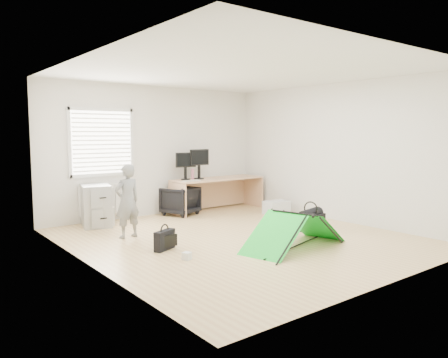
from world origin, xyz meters
TOP-DOWN VIEW (x-y plane):
  - ground at (0.00, 0.00)m, footprint 5.50×5.50m
  - back_wall at (0.00, 2.75)m, footprint 5.00×0.02m
  - window at (-1.20, 2.71)m, footprint 1.20×0.06m
  - radiator at (-1.20, 2.67)m, footprint 1.00×0.12m
  - desk at (1.29, 2.29)m, footprint 2.15×0.70m
  - filing_cabinet at (-1.49, 2.37)m, footprint 0.64×0.76m
  - monitor_left at (0.51, 2.41)m, footprint 0.46×0.18m
  - monitor_right at (0.84, 2.37)m, footprint 0.50×0.15m
  - keyboard at (0.47, 2.11)m, footprint 0.43×0.17m
  - thermos at (0.70, 2.42)m, footprint 0.08×0.08m
  - office_chair at (0.34, 2.36)m, footprint 0.83×0.84m
  - person at (-1.43, 1.16)m, footprint 0.48×0.34m
  - kite at (0.28, -0.97)m, footprint 1.85×1.18m
  - storage_crate at (2.01, 1.16)m, footprint 0.54×0.41m
  - tote_bag at (-1.34, 2.60)m, footprint 0.31×0.20m
  - laptop_bag at (-1.33, 0.12)m, footprint 0.40×0.27m
  - white_box at (-1.35, -0.51)m, footprint 0.14×0.14m
  - duffel_bag at (1.45, -0.27)m, footprint 0.67×0.46m

SIDE VIEW (x-z plane):
  - ground at x=0.00m, z-range 0.00..0.00m
  - white_box at x=-1.35m, z-range 0.00..0.10m
  - duffel_bag at x=1.45m, z-range 0.00..0.27m
  - storage_crate at x=2.01m, z-range 0.00..0.28m
  - laptop_bag at x=-1.33m, z-range 0.00..0.29m
  - tote_bag at x=-1.34m, z-range 0.00..0.34m
  - kite at x=0.28m, z-range 0.00..0.53m
  - office_chair at x=0.34m, z-range 0.00..0.60m
  - desk at x=1.29m, z-range 0.00..0.73m
  - filing_cabinet at x=-1.49m, z-range 0.00..0.77m
  - radiator at x=-1.20m, z-range 0.15..0.75m
  - person at x=-1.43m, z-range 0.00..1.23m
  - keyboard at x=0.47m, z-range 0.73..0.75m
  - thermos at x=0.70m, z-range 0.73..0.96m
  - monitor_left at x=0.51m, z-range 0.73..1.16m
  - monitor_right at x=0.84m, z-range 0.73..1.21m
  - back_wall at x=0.00m, z-range 0.00..2.70m
  - window at x=-1.20m, z-range 0.95..2.15m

